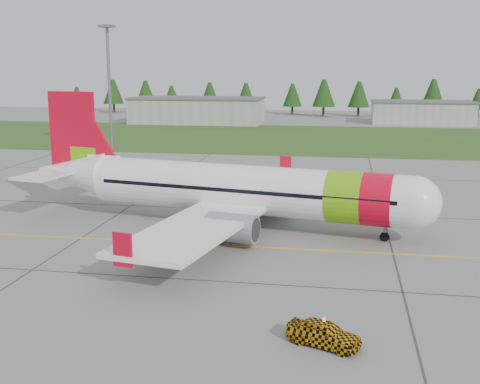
# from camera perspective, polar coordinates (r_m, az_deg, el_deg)

# --- Properties ---
(ground) EXTENTS (320.00, 320.00, 0.00)m
(ground) POSITION_cam_1_polar(r_m,az_deg,el_deg) (39.67, 0.50, -8.62)
(ground) COLOR gray
(ground) RESTS_ON ground
(aircraft) EXTENTS (37.80, 35.37, 11.55)m
(aircraft) POSITION_cam_1_polar(r_m,az_deg,el_deg) (52.53, -0.39, 0.26)
(aircraft) COLOR white
(aircraft) RESTS_ON ground
(follow_me_car) EXTENTS (1.80, 1.93, 3.85)m
(follow_me_car) POSITION_cam_1_polar(r_m,az_deg,el_deg) (30.94, 8.01, -10.99)
(follow_me_car) COLOR #EDA50D
(follow_me_car) RESTS_ON ground
(service_van) EXTENTS (2.02, 1.96, 4.59)m
(service_van) POSITION_cam_1_polar(r_m,az_deg,el_deg) (102.48, -16.30, 4.86)
(service_van) COLOR silver
(service_van) RESTS_ON ground
(grass_strip) EXTENTS (320.00, 50.00, 0.03)m
(grass_strip) POSITION_cam_1_polar(r_m,az_deg,el_deg) (119.65, 6.85, 5.09)
(grass_strip) COLOR #30561E
(grass_strip) RESTS_ON ground
(taxi_guideline) EXTENTS (120.00, 0.25, 0.02)m
(taxi_guideline) POSITION_cam_1_polar(r_m,az_deg,el_deg) (47.17, 2.07, -5.26)
(taxi_guideline) COLOR gold
(taxi_guideline) RESTS_ON ground
(hangar_west) EXTENTS (32.00, 14.00, 6.00)m
(hangar_west) POSITION_cam_1_polar(r_m,az_deg,el_deg) (151.43, -4.06, 7.67)
(hangar_west) COLOR #A8A8A3
(hangar_west) RESTS_ON ground
(hangar_east) EXTENTS (24.00, 12.00, 5.20)m
(hangar_east) POSITION_cam_1_polar(r_m,az_deg,el_deg) (156.27, 16.85, 7.18)
(hangar_east) COLOR #A8A8A3
(hangar_east) RESTS_ON ground
(floodlight_mast) EXTENTS (0.50, 0.50, 20.00)m
(floodlight_mast) POSITION_cam_1_polar(r_m,az_deg,el_deg) (102.09, -12.26, 9.39)
(floodlight_mast) COLOR slate
(floodlight_mast) RESTS_ON ground
(treeline) EXTENTS (160.00, 8.00, 10.00)m
(treeline) POSITION_cam_1_polar(r_m,az_deg,el_deg) (175.02, 7.87, 8.80)
(treeline) COLOR #1C3F14
(treeline) RESTS_ON ground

